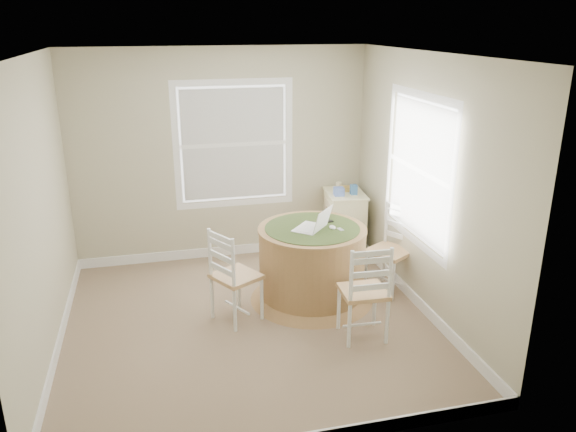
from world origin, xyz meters
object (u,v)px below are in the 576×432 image
object	(u,v)px
laptop	(312,226)
corner_chest	(344,224)
round_table	(312,261)
chair_left	(236,276)
chair_near	(364,291)
chair_right	(390,251)

from	to	relation	value
laptop	corner_chest	distance (m)	1.43
corner_chest	round_table	bearing A→B (deg)	-118.27
round_table	chair_left	bearing A→B (deg)	-174.85
round_table	chair_near	distance (m)	0.89
chair_right	laptop	xyz separation A→B (m)	(-0.89, -0.02, 0.38)
laptop	corner_chest	bearing A→B (deg)	-172.80
chair_near	laptop	xyz separation A→B (m)	(-0.27, 0.82, 0.38)
round_table	corner_chest	world-z (taller)	corner_chest
round_table	laptop	xyz separation A→B (m)	(-0.01, -0.04, 0.41)
round_table	chair_right	bearing A→B (deg)	-11.37
chair_right	laptop	distance (m)	0.97
round_table	chair_near	xyz separation A→B (m)	(0.26, -0.85, 0.03)
chair_left	corner_chest	world-z (taller)	chair_left
round_table	corner_chest	size ratio (longest dim) A/B	1.59
round_table	chair_right	xyz separation A→B (m)	(0.89, -0.01, 0.03)
chair_right	chair_near	bearing A→B (deg)	-68.14
chair_near	chair_right	world-z (taller)	same
chair_near	corner_chest	bearing A→B (deg)	-101.50
chair_near	round_table	bearing A→B (deg)	-70.64
round_table	chair_right	size ratio (longest dim) A/B	1.39
chair_left	laptop	xyz separation A→B (m)	(0.84, 0.20, 0.38)
round_table	chair_left	distance (m)	0.88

